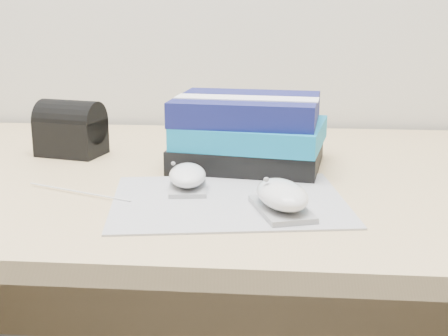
# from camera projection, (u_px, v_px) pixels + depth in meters

# --- Properties ---
(desk) EXTENTS (1.60, 0.80, 0.73)m
(desk) POSITION_uv_depth(u_px,v_px,m) (256.00, 282.00, 1.19)
(desk) COLOR tan
(desk) RESTS_ON ground
(mousepad) EXTENTS (0.38, 0.31, 0.00)m
(mousepad) POSITION_uv_depth(u_px,v_px,m) (228.00, 200.00, 0.92)
(mousepad) COLOR gray
(mousepad) RESTS_ON desk
(mouse_rear) EXTENTS (0.07, 0.11, 0.04)m
(mouse_rear) POSITION_uv_depth(u_px,v_px,m) (187.00, 177.00, 0.97)
(mouse_rear) COLOR #979799
(mouse_rear) RESTS_ON mousepad
(mouse_front) EXTENTS (0.10, 0.13, 0.05)m
(mouse_front) POSITION_uv_depth(u_px,v_px,m) (282.00, 197.00, 0.86)
(mouse_front) COLOR gray
(mouse_front) RESTS_ON mousepad
(usb_cable) EXTENTS (0.18, 0.08, 0.00)m
(usb_cable) POSITION_uv_depth(u_px,v_px,m) (78.00, 192.00, 0.95)
(usb_cable) COLOR silver
(usb_cable) RESTS_ON mousepad
(book_stack) EXTENTS (0.28, 0.24, 0.13)m
(book_stack) POSITION_uv_depth(u_px,v_px,m) (249.00, 132.00, 1.10)
(book_stack) COLOR black
(book_stack) RESTS_ON desk
(pouch) EXTENTS (0.13, 0.11, 0.11)m
(pouch) POSITION_uv_depth(u_px,v_px,m) (71.00, 129.00, 1.19)
(pouch) COLOR black
(pouch) RESTS_ON desk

